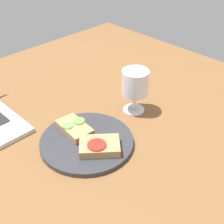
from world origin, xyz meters
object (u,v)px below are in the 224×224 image
(wine_glass, at_px, (135,85))
(sandwich_with_cucumber, at_px, (74,128))
(plate, at_px, (87,142))
(sandwich_with_tomato, at_px, (99,146))

(wine_glass, bearing_deg, sandwich_with_cucumber, 170.20)
(plate, distance_m, wine_glass, 0.23)
(plate, xyz_separation_m, wine_glass, (0.21, 0.02, 0.09))
(plate, bearing_deg, wine_glass, 4.78)
(plate, height_order, sandwich_with_cucumber, sandwich_with_cucumber)
(sandwich_with_cucumber, bearing_deg, sandwich_with_tomato, -91.88)
(plate, distance_m, sandwich_with_tomato, 0.06)
(sandwich_with_tomato, distance_m, wine_glass, 0.24)
(sandwich_with_tomato, distance_m, sandwich_with_cucumber, 0.11)
(sandwich_with_cucumber, bearing_deg, wine_glass, -9.80)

